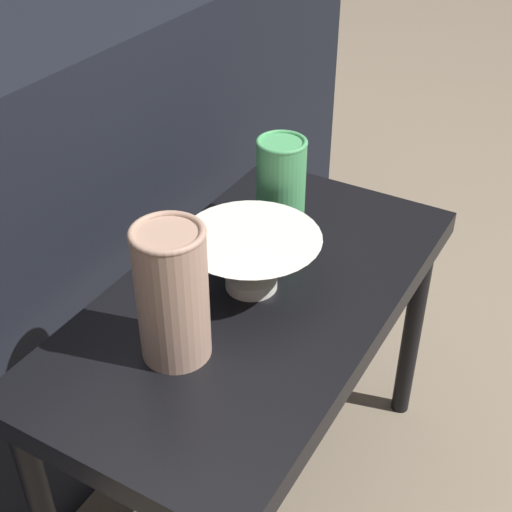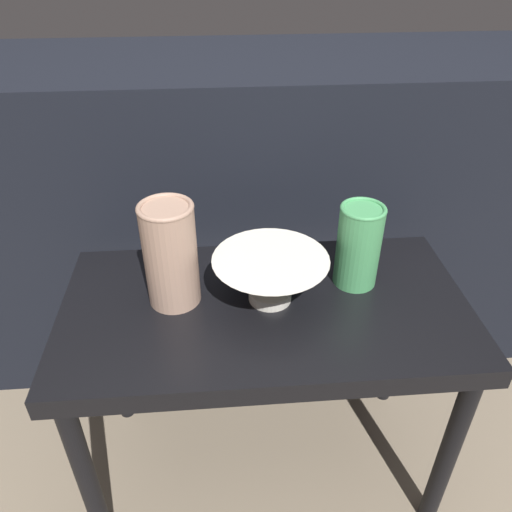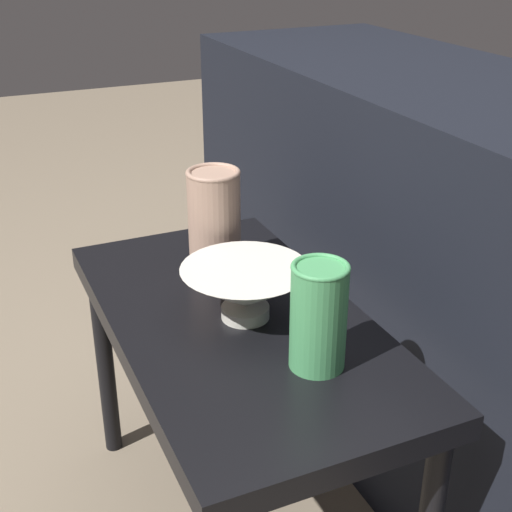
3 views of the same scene
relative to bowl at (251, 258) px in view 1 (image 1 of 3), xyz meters
The scene contains 6 objects.
ground_plane 0.54m from the bowl, 130.72° to the right, with size 8.00×8.00×0.00m, color #7F705B.
table 0.11m from the bowl, 130.72° to the right, with size 0.75×0.40×0.48m.
couch_backdrop 0.52m from the bowl, 91.11° to the left, with size 1.75×0.50×0.80m.
bowl is the anchor object (origin of this frame).
vase_textured_left 0.18m from the bowl, behind, with size 0.10×0.10×0.20m.
vase_colorful_right 0.18m from the bowl, 13.70° to the left, with size 0.08×0.08×0.16m.
Camera 1 is at (-0.73, -0.42, 1.15)m, focal length 50.00 mm.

